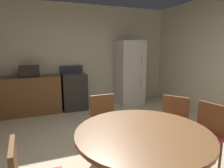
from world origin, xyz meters
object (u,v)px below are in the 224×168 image
(refrigerator, at_px, (130,73))
(chair_east, at_px, (205,132))
(oven_range, at_px, (74,91))
(chair_north, at_px, (105,120))
(dining_table, at_px, (142,145))
(chair_northeast, at_px, (173,123))
(microwave, at_px, (29,71))

(refrigerator, bearing_deg, chair_east, -98.40)
(oven_range, height_order, chair_north, oven_range)
(dining_table, distance_m, chair_north, 1.04)
(oven_range, height_order, refrigerator, refrigerator)
(chair_east, bearing_deg, dining_table, -0.00)
(dining_table, height_order, chair_north, chair_north)
(refrigerator, xyz_separation_m, chair_northeast, (-0.63, -2.71, -0.38))
(dining_table, height_order, chair_northeast, chair_northeast)
(refrigerator, height_order, dining_table, refrigerator)
(chair_northeast, bearing_deg, dining_table, -0.00)
(refrigerator, bearing_deg, chair_northeast, -103.20)
(chair_east, bearing_deg, microwave, -66.06)
(oven_range, distance_m, chair_northeast, 2.91)
(microwave, distance_m, chair_north, 2.61)
(oven_range, bearing_deg, chair_north, -88.85)
(refrigerator, height_order, chair_north, refrigerator)
(microwave, xyz_separation_m, chair_north, (1.07, -2.32, -0.53))
(microwave, height_order, chair_east, microwave)
(refrigerator, distance_m, chair_east, 3.18)
(chair_northeast, bearing_deg, refrigerator, -138.41)
(chair_northeast, bearing_deg, oven_range, -106.60)
(oven_range, relative_size, chair_north, 1.26)
(dining_table, relative_size, chair_northeast, 1.54)
(chair_east, bearing_deg, chair_north, -48.87)
(chair_east, bearing_deg, oven_range, -80.74)
(microwave, relative_size, chair_north, 0.51)
(microwave, distance_m, chair_northeast, 3.42)
(dining_table, xyz_separation_m, chair_north, (-0.04, 1.03, -0.11))
(oven_range, distance_m, chair_east, 3.36)
(microwave, bearing_deg, chair_northeast, -54.68)
(chair_north, bearing_deg, microwave, -157.36)
(chair_northeast, xyz_separation_m, chair_east, (0.17, -0.42, 0.00))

